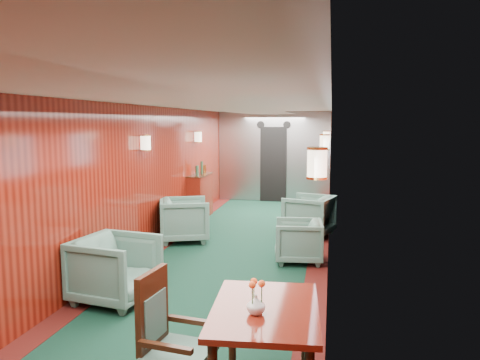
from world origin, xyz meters
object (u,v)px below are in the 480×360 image
Objects in this scene: armchair_right_far at (309,215)px; side_chair at (168,336)px; armchair_right_near at (298,241)px; armchair_left_near at (116,269)px; armchair_left_far at (184,220)px; dining_table at (265,325)px; credenza at (200,196)px.

side_chair is at bearing 9.58° from armchair_right_far.
armchair_left_near is at bearing -50.77° from armchair_right_near.
armchair_right_far is at bearing 90.15° from side_chair.
armchair_left_far is (-1.40, 4.77, -0.18)m from side_chair.
dining_table reaches higher than armchair_right_far.
credenza is at bearing -146.26° from armchair_right_near.
side_chair is 1.47× the size of armchair_right_near.
armchair_right_far is (2.47, -1.18, -0.12)m from credenza.
credenza reaches higher than armchair_left_far.
credenza reaches higher than dining_table.
armchair_right_far is (0.77, 5.63, -0.19)m from side_chair.
armchair_left_far is (0.29, -2.04, -0.11)m from credenza.
credenza is at bearing -98.09° from armchair_right_far.
credenza reaches higher than armchair_right_near.
armchair_right_near is (0.69, 3.89, -0.24)m from side_chair.
dining_table is at bearing -70.29° from credenza.
side_chair is at bearing 175.79° from armchair_left_far.
credenza reaches higher than side_chair.
side_chair is 1.25× the size of armchair_right_far.
dining_table is 3.84m from armchair_right_near.
armchair_right_near is 1.74m from armchair_right_far.
armchair_right_near is at bearing -35.73° from armchair_left_near.
armchair_right_far is at bearing -88.84° from armchair_left_far.
armchair_right_far is (0.06, 5.56, -0.30)m from dining_table.
armchair_left_near is 2.85m from armchair_right_near.
armchair_right_far is at bearing 171.81° from armchair_right_near.
armchair_right_near is (2.02, 2.01, -0.07)m from armchair_left_near.
credenza reaches higher than armchair_left_near.
armchair_left_near is at bearing 160.80° from armchair_left_far.
credenza is 2.07m from armchair_left_far.
credenza is at bearing 13.68° from armchair_left_near.
armchair_left_far is at bearing -50.87° from armchair_right_far.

